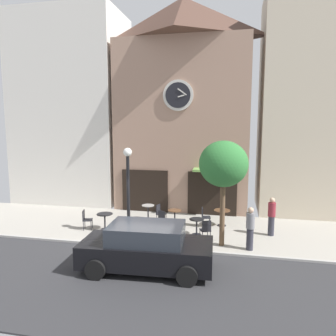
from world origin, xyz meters
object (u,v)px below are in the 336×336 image
object	(u,v)px
cafe_table_rightmost	(105,218)
pedestrian_grey	(250,228)
cafe_chair_left_end	(160,212)
cafe_table_center_right	(222,214)
cafe_table_near_door	(197,224)
street_lamp	(128,192)
cafe_table_near_curb	(175,215)
cafe_chair_by_entrance	(206,229)
parked_car_black	(147,248)
street_tree	(223,165)
cafe_chair_corner	(86,218)
cafe_table_leftmost	(148,210)
pedestrian_maroon	(272,216)
cafe_chair_near_tree	(163,218)
cafe_chair_near_lamp	(204,216)

from	to	relation	value
cafe_table_rightmost	pedestrian_grey	world-z (taller)	pedestrian_grey
cafe_chair_left_end	cafe_table_center_right	bearing A→B (deg)	2.90
cafe_chair_left_end	cafe_table_near_door	bearing A→B (deg)	-34.93
street_lamp	cafe_table_near_curb	distance (m)	2.91
street_lamp	cafe_chair_by_entrance	xyz separation A→B (m)	(3.29, 0.06, -1.41)
cafe_table_center_right	parked_car_black	xyz separation A→B (m)	(-2.25, -5.17, 0.20)
street_tree	cafe_table_rightmost	bearing A→B (deg)	171.13
street_tree	cafe_chair_by_entrance	bearing A→B (deg)	155.16
cafe_table_near_curb	cafe_table_rightmost	bearing A→B (deg)	-155.92
cafe_table_near_door	cafe_table_center_right	world-z (taller)	cafe_table_center_right
cafe_table_near_curb	cafe_chair_corner	distance (m)	4.12
cafe_table_near_door	parked_car_black	size ratio (longest dim) A/B	0.16
cafe_chair_left_end	cafe_chair_corner	xyz separation A→B (m)	(-3.08, -1.66, 0.00)
cafe_table_leftmost	pedestrian_grey	xyz separation A→B (m)	(4.83, -2.95, 0.36)
cafe_chair_by_entrance	parked_car_black	world-z (taller)	parked_car_black
cafe_table_leftmost	cafe_table_center_right	size ratio (longest dim) A/B	0.99
pedestrian_maroon	cafe_table_leftmost	bearing A→B (deg)	169.30
cafe_table_near_curb	street_lamp	bearing A→B (deg)	-130.63
cafe_chair_by_entrance	cafe_chair_corner	xyz separation A→B (m)	(-5.49, 0.38, 0.00)
cafe_chair_near_tree	pedestrian_grey	size ratio (longest dim) A/B	0.54
cafe_table_near_curb	cafe_chair_left_end	bearing A→B (deg)	166.66
cafe_table_leftmost	cafe_chair_near_lamp	xyz separation A→B (m)	(2.87, -0.49, 0.03)
street_lamp	cafe_chair_near_lamp	xyz separation A→B (m)	(3.05, 1.97, -1.41)
street_tree	pedestrian_maroon	xyz separation A→B (m)	(2.04, 1.60, -2.37)
cafe_chair_left_end	cafe_table_leftmost	bearing A→B (deg)	152.77
parked_car_black	cafe_table_leftmost	bearing A→B (deg)	104.86
cafe_table_rightmost	parked_car_black	world-z (taller)	parked_car_black
cafe_chair_near_lamp	cafe_chair_near_tree	distance (m)	1.98
pedestrian_maroon	cafe_table_near_door	bearing A→B (deg)	-168.77
cafe_chair_near_tree	pedestrian_maroon	size ratio (longest dim) A/B	0.54
pedestrian_maroon	cafe_chair_near_lamp	bearing A→B (deg)	168.36
street_tree	cafe_table_center_right	distance (m)	3.66
cafe_chair_corner	parked_car_black	world-z (taller)	parked_car_black
street_lamp	street_tree	size ratio (longest dim) A/B	0.91
street_tree	cafe_chair_corner	distance (m)	6.76
cafe_table_near_door	pedestrian_maroon	bearing A→B (deg)	11.23
street_lamp	pedestrian_grey	bearing A→B (deg)	-5.57
cafe_table_center_right	cafe_chair_corner	xyz separation A→B (m)	(-6.06, -1.81, -0.03)
cafe_chair_near_tree	cafe_chair_left_end	bearing A→B (deg)	111.29
cafe_table_near_curb	pedestrian_maroon	xyz separation A→B (m)	(4.34, -0.56, 0.37)
cafe_chair_left_end	street_tree	bearing A→B (deg)	-37.34
cafe_chair_near_lamp	cafe_chair_left_end	distance (m)	2.18
cafe_table_center_right	pedestrian_maroon	xyz separation A→B (m)	(2.14, -0.89, 0.30)
street_tree	cafe_chair_near_lamp	world-z (taller)	street_tree
street_tree	pedestrian_maroon	bearing A→B (deg)	38.14
street_tree	cafe_chair_by_entrance	size ratio (longest dim) A/B	4.63
cafe_table_rightmost	pedestrian_grey	bearing A→B (deg)	-9.56
cafe_table_rightmost	cafe_table_center_right	xyz separation A→B (m)	(5.20, 1.67, 0.02)
cafe_table_center_right	cafe_chair_by_entrance	bearing A→B (deg)	-104.52
cafe_table_center_right	pedestrian_maroon	world-z (taller)	pedestrian_maroon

